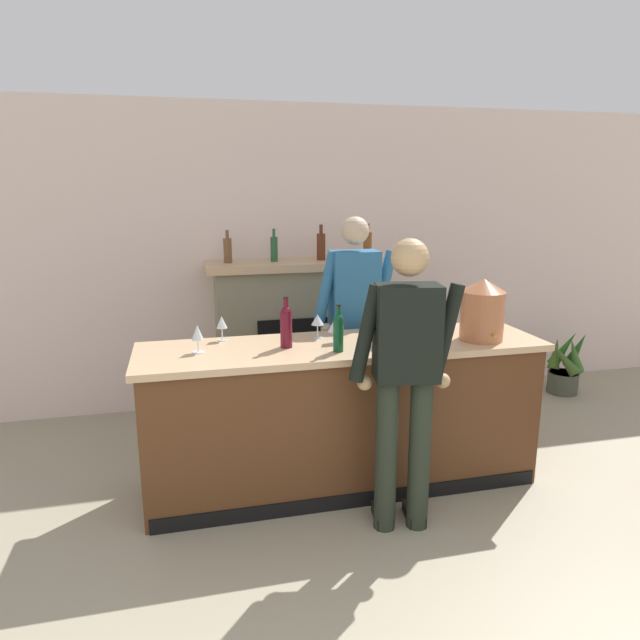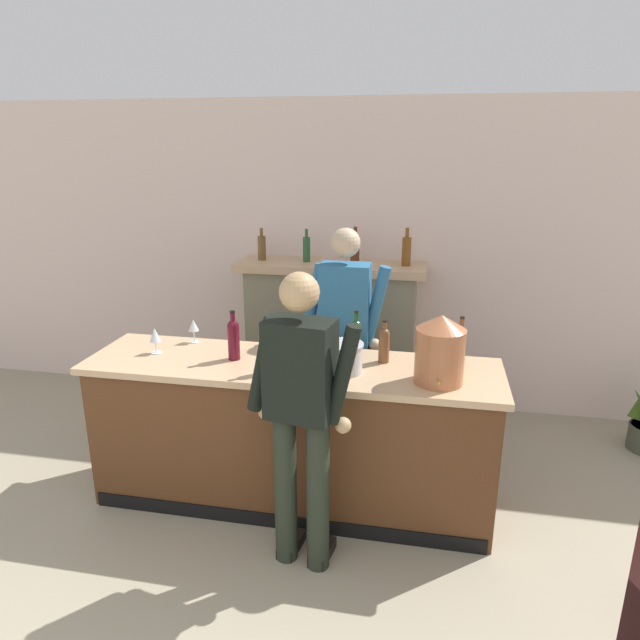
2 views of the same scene
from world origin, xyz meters
The scene contains 16 objects.
wall_back_panel centered at (0.00, 4.49, 1.38)m, with size 12.00×0.07×2.75m.
bar_counter centered at (0.23, 2.74, 0.51)m, with size 2.69×0.72×1.01m.
fireplace_stone centered at (0.23, 4.22, 0.70)m, with size 1.64×0.52×1.70m.
person_customer centered at (0.43, 2.15, 0.97)m, with size 0.65×0.35×1.75m.
person_bartender centered at (0.49, 3.34, 1.01)m, with size 0.66×0.30×1.81m.
copper_dispenser centered at (1.16, 2.61, 1.22)m, with size 0.29×0.33×0.42m.
ice_bucket_steel centered at (0.59, 2.67, 1.11)m, with size 0.24×0.24×0.19m.
wine_bottle_rose_blush centered at (1.29, 2.85, 1.16)m, with size 0.07×0.07×0.34m.
wine_bottle_cabernet_heavy centered at (0.63, 2.92, 1.15)m, with size 0.07×0.07×0.32m.
wine_bottle_burgundy_dark centered at (-0.15, 2.74, 1.16)m, with size 0.08×0.08×0.33m.
wine_bottle_merlot_tall centered at (0.15, 2.57, 1.15)m, with size 0.07×0.07×0.30m.
wine_bottle_port_short centered at (0.82, 2.88, 1.14)m, with size 0.07×0.07×0.28m.
wine_glass_back_row centered at (0.10, 2.92, 1.13)m, with size 0.09×0.09×0.16m.
wine_glass_near_bucket centered at (-0.54, 3.00, 1.13)m, with size 0.07×0.07×0.17m.
wine_glass_front_left centered at (0.18, 2.77, 1.13)m, with size 0.09×0.09×0.16m.
wine_glass_mid_counter centered at (-0.71, 2.75, 1.13)m, with size 0.08×0.08×0.18m.
Camera 2 is at (1.08, -0.59, 2.37)m, focal length 32.00 mm.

